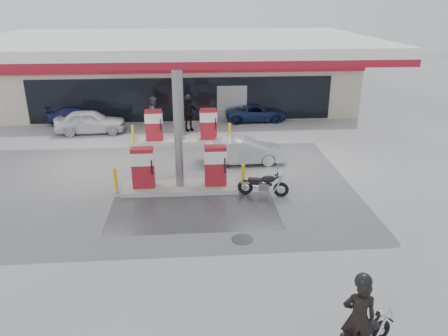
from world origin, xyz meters
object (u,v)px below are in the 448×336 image
object	(u,v)px
parked_car_right	(256,112)
parked_motorcycle	(264,185)
main_motorcycle	(362,335)
hatchback_silver	(244,151)
pump_island_far	(182,130)
sedan_white	(90,121)
pump_island_near	(180,173)
parked_car_left	(80,115)
attendant	(155,113)
biker_main	(358,318)
biker_walking	(188,114)

from	to	relation	value
parked_car_right	parked_motorcycle	bearing A→B (deg)	170.97
main_motorcycle	hatchback_silver	distance (m)	11.59
pump_island_far	sedan_white	xyz separation A→B (m)	(-5.09, 2.20, -0.06)
pump_island_near	parked_car_left	distance (m)	11.70
parked_motorcycle	attendant	xyz separation A→B (m)	(-4.78, 9.61, 0.49)
main_motorcycle	parked_motorcycle	world-z (taller)	parked_motorcycle
biker_main	sedan_white	xyz separation A→B (m)	(-8.93, 17.06, -0.29)
attendant	hatchback_silver	xyz separation A→B (m)	(4.42, -6.05, -0.33)
parked_car_left	parked_car_right	size ratio (longest dim) A/B	1.01
pump_island_near	parked_car_left	xyz separation A→B (m)	(-6.08, 10.00, -0.16)
main_motorcycle	attendant	bearing A→B (deg)	82.97
biker_main	attendant	xyz separation A→B (m)	(-5.41, 17.66, -0.01)
pump_island_far	biker_walking	distance (m)	2.25
parked_car_left	parked_motorcycle	bearing A→B (deg)	-133.21
pump_island_far	parked_car_left	world-z (taller)	pump_island_far
pump_island_near	biker_walking	size ratio (longest dim) A/B	2.63
pump_island_far	biker_walking	world-z (taller)	biker_walking
hatchback_silver	sedan_white	bearing A→B (deg)	53.61
pump_island_near	biker_walking	bearing A→B (deg)	87.49
biker_main	biker_walking	distance (m)	17.41
parked_car_left	attendant	bearing A→B (deg)	-98.79
pump_island_far	attendant	size ratio (longest dim) A/B	2.75
pump_island_far	main_motorcycle	size ratio (longest dim) A/B	3.12
pump_island_near	parked_car_left	world-z (taller)	pump_island_near
parked_car_left	biker_walking	size ratio (longest dim) A/B	1.95
main_motorcycle	sedan_white	xyz separation A→B (m)	(-9.10, 16.98, 0.25)
hatchback_silver	main_motorcycle	bearing A→B (deg)	-176.20
attendant	biker_main	bearing A→B (deg)	-151.13
pump_island_near	sedan_white	size ratio (longest dim) A/B	1.34
biker_walking	pump_island_near	bearing A→B (deg)	-114.76
main_motorcycle	pump_island_far	bearing A→B (deg)	80.54
pump_island_near	parked_car_right	size ratio (longest dim) A/B	1.36
main_motorcycle	parked_car_left	xyz separation A→B (m)	(-10.09, 18.78, 0.15)
pump_island_near	pump_island_far	xyz separation A→B (m)	(0.00, 6.00, 0.00)
pump_island_near	sedan_white	bearing A→B (deg)	121.84
parked_motorcycle	biker_walking	bearing A→B (deg)	121.62
biker_main	parked_car_right	distance (m)	18.88
pump_island_near	hatchback_silver	size ratio (longest dim) A/B	1.41
parked_motorcycle	biker_main	bearing A→B (deg)	-71.47
hatchback_silver	attendant	bearing A→B (deg)	34.24
sedan_white	parked_car_right	bearing A→B (deg)	-82.40
hatchback_silver	biker_walking	xyz separation A→B (m)	(-2.49, 5.45, 0.38)
pump_island_near	main_motorcycle	bearing A→B (deg)	-65.46
pump_island_near	parked_motorcycle	size ratio (longest dim) A/B	2.64
pump_island_far	biker_main	size ratio (longest dim) A/B	2.71
attendant	parked_car_right	size ratio (longest dim) A/B	0.49
sedan_white	parked_car_right	world-z (taller)	sedan_white
attendant	pump_island_far	bearing A→B (deg)	-138.86
biker_main	parked_motorcycle	bearing A→B (deg)	-73.01
pump_island_near	parked_motorcycle	distance (m)	3.32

